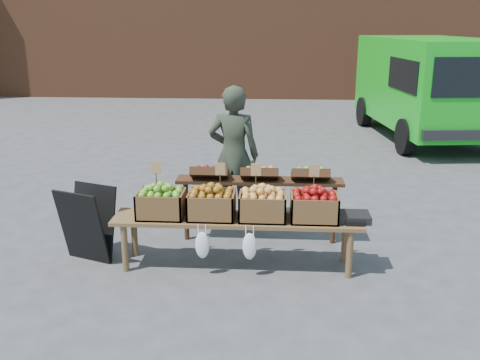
# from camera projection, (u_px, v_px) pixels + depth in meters

# --- Properties ---
(ground) EXTENTS (80.00, 80.00, 0.00)m
(ground) POSITION_uv_depth(u_px,v_px,m) (173.00, 252.00, 6.31)
(ground) COLOR #464649
(delivery_van) EXTENTS (2.86, 5.28, 2.26)m
(delivery_van) POSITION_uv_depth(u_px,v_px,m) (428.00, 89.00, 12.16)
(delivery_van) COLOR #0FA618
(delivery_van) RESTS_ON ground
(vendor) EXTENTS (0.71, 0.50, 1.84)m
(vendor) POSITION_uv_depth(u_px,v_px,m) (234.00, 155.00, 7.05)
(vendor) COLOR #2B3326
(vendor) RESTS_ON ground
(chalkboard_sign) EXTENTS (0.65, 0.50, 0.87)m
(chalkboard_sign) POSITION_uv_depth(u_px,v_px,m) (87.00, 224.00, 5.99)
(chalkboard_sign) COLOR black
(chalkboard_sign) RESTS_ON ground
(back_table) EXTENTS (2.10, 0.44, 1.04)m
(back_table) POSITION_uv_depth(u_px,v_px,m) (259.00, 201.00, 6.48)
(back_table) COLOR #351F11
(back_table) RESTS_ON ground
(display_bench) EXTENTS (2.70, 0.56, 0.57)m
(display_bench) POSITION_uv_depth(u_px,v_px,m) (237.00, 242.00, 5.87)
(display_bench) COLOR brown
(display_bench) RESTS_ON ground
(crate_golden_apples) EXTENTS (0.50, 0.40, 0.28)m
(crate_golden_apples) POSITION_uv_depth(u_px,v_px,m) (161.00, 204.00, 5.80)
(crate_golden_apples) COLOR #4B8C23
(crate_golden_apples) RESTS_ON display_bench
(crate_russet_pears) EXTENTS (0.50, 0.40, 0.28)m
(crate_russet_pears) POSITION_uv_depth(u_px,v_px,m) (212.00, 205.00, 5.77)
(crate_russet_pears) COLOR #9B570F
(crate_russet_pears) RESTS_ON display_bench
(crate_red_apples) EXTENTS (0.50, 0.40, 0.28)m
(crate_red_apples) POSITION_uv_depth(u_px,v_px,m) (263.00, 206.00, 5.73)
(crate_red_apples) COLOR gold
(crate_red_apples) RESTS_ON display_bench
(crate_green_apples) EXTENTS (0.50, 0.40, 0.28)m
(crate_green_apples) POSITION_uv_depth(u_px,v_px,m) (314.00, 207.00, 5.70)
(crate_green_apples) COLOR #660310
(crate_green_apples) RESTS_ON display_bench
(weighing_scale) EXTENTS (0.34, 0.30, 0.08)m
(weighing_scale) POSITION_uv_depth(u_px,v_px,m) (354.00, 217.00, 5.70)
(weighing_scale) COLOR black
(weighing_scale) RESTS_ON display_bench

